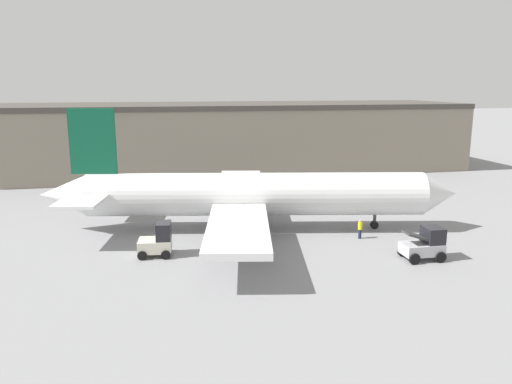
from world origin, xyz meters
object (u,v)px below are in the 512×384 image
(baggage_tug, at_px, (158,241))
(belt_loader_truck, at_px, (425,244))
(airplane, at_px, (246,195))
(ground_crew_worker, at_px, (360,228))

(baggage_tug, relative_size, belt_loader_truck, 0.89)
(airplane, bearing_deg, belt_loader_truck, -31.23)
(ground_crew_worker, xyz_separation_m, baggage_tug, (-16.48, -0.72, 0.26))
(airplane, height_order, baggage_tug, airplane)
(belt_loader_truck, bearing_deg, ground_crew_worker, 115.42)
(baggage_tug, bearing_deg, ground_crew_worker, 8.94)
(airplane, bearing_deg, ground_crew_worker, -16.53)
(airplane, relative_size, ground_crew_worker, 22.28)
(baggage_tug, bearing_deg, airplane, 40.97)
(airplane, bearing_deg, baggage_tug, -134.42)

